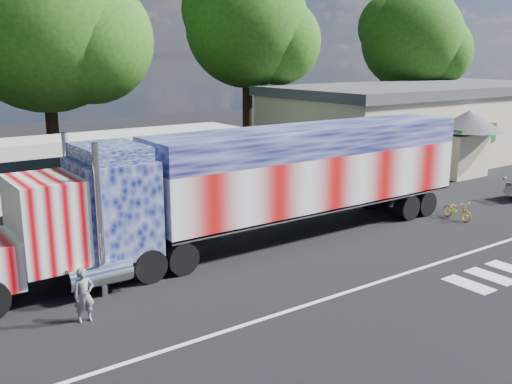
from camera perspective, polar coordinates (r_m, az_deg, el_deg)
ground at (r=20.62m, az=4.85°, el=-6.73°), size 100.00×100.00×0.00m
lane_markings at (r=19.34m, az=16.10°, el=-8.63°), size 30.00×2.67×0.01m
semi_truck at (r=21.69m, az=0.26°, el=0.97°), size 21.98×3.47×4.69m
coach_bus at (r=26.67m, az=-14.53°, el=1.82°), size 12.74×2.96×3.71m
hall_building at (r=41.59m, az=16.51°, el=6.73°), size 22.40×12.80×5.20m
woman at (r=16.43m, az=-16.83°, el=-9.84°), size 0.58×0.40×1.53m
bicycle at (r=26.92m, az=19.50°, el=-1.71°), size 0.76×1.63×0.83m
tree_far_ne at (r=50.39m, az=15.51°, el=14.45°), size 8.76×8.34×12.61m
tree_ne_a at (r=40.40m, az=-0.67°, el=16.21°), size 8.82×8.40×13.30m
tree_n_mid at (r=34.62m, az=-20.16°, el=15.64°), size 10.49×9.99×13.94m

